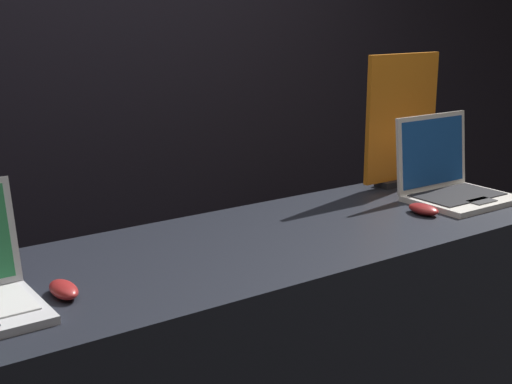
{
  "coord_description": "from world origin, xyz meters",
  "views": [
    {
      "loc": [
        -1.15,
        -1.3,
        1.64
      ],
      "look_at": [
        0.01,
        0.34,
        1.11
      ],
      "focal_mm": 50.0,
      "sensor_mm": 36.0,
      "label": 1
    }
  ],
  "objects": [
    {
      "name": "mouse_front",
      "position": [
        -0.61,
        0.26,
        0.98
      ],
      "size": [
        0.06,
        0.12,
        0.04
      ],
      "color": "maroon",
      "rests_on": "display_counter"
    },
    {
      "name": "promo_stand_back",
      "position": [
        0.86,
        0.58,
        1.2
      ],
      "size": [
        0.36,
        0.07,
        0.5
      ],
      "color": "black",
      "rests_on": "display_counter"
    },
    {
      "name": "mouse_back",
      "position": [
        0.63,
        0.24,
        0.98
      ],
      "size": [
        0.07,
        0.12,
        0.03
      ],
      "color": "maroon",
      "rests_on": "display_counter"
    },
    {
      "name": "wall_back",
      "position": [
        0.0,
        1.49,
        1.4
      ],
      "size": [
        8.0,
        0.05,
        2.8
      ],
      "color": "black",
      "rests_on": "ground_plane"
    },
    {
      "name": "laptop_back",
      "position": [
        0.86,
        0.33,
        1.03
      ],
      "size": [
        0.36,
        0.31,
        0.29
      ],
      "color": "silver",
      "rests_on": "display_counter"
    }
  ]
}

